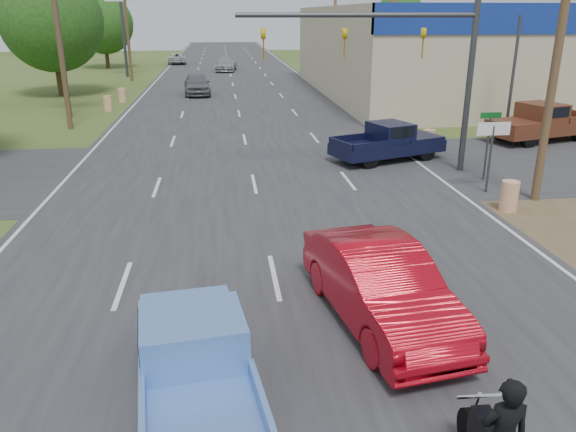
{
  "coord_description": "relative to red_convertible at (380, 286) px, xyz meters",
  "views": [
    {
      "loc": [
        -1.12,
        -4.26,
        6.03
      ],
      "look_at": [
        0.42,
        8.77,
        1.3
      ],
      "focal_mm": 35.0,
      "sensor_mm": 36.0,
      "label": 1
    }
  ],
  "objects": [
    {
      "name": "main_road",
      "position": [
        -1.95,
        34.33,
        -0.82
      ],
      "size": [
        15.0,
        180.0,
        0.02
      ],
      "primitive_type": "cube",
      "color": "#2D2D30",
      "rests_on": "ground"
    },
    {
      "name": "cross_road",
      "position": [
        -1.95,
        12.33,
        -0.82
      ],
      "size": [
        120.0,
        10.0,
        0.02
      ],
      "primitive_type": "cube",
      "color": "#2D2D30",
      "rests_on": "ground"
    },
    {
      "name": "utility_pole_1",
      "position": [
        7.55,
        7.33,
        4.49
      ],
      "size": [
        2.0,
        0.28,
        10.0
      ],
      "color": "#4C3823",
      "rests_on": "ground"
    },
    {
      "name": "utility_pole_2",
      "position": [
        7.55,
        25.33,
        4.49
      ],
      "size": [
        2.0,
        0.28,
        10.0
      ],
      "color": "#4C3823",
      "rests_on": "ground"
    },
    {
      "name": "utility_pole_3",
      "position": [
        7.55,
        43.33,
        4.49
      ],
      "size": [
        2.0,
        0.28,
        10.0
      ],
      "color": "#4C3823",
      "rests_on": "ground"
    },
    {
      "name": "utility_pole_5",
      "position": [
        -11.45,
        22.33,
        4.49
      ],
      "size": [
        2.0,
        0.28,
        10.0
      ],
      "color": "#4C3823",
      "rests_on": "ground"
    },
    {
      "name": "utility_pole_6",
      "position": [
        -11.45,
        46.33,
        4.49
      ],
      "size": [
        2.0,
        0.28,
        10.0
      ],
      "color": "#4C3823",
      "rests_on": "ground"
    },
    {
      "name": "tree_1",
      "position": [
        -15.45,
        36.33,
        4.75
      ],
      "size": [
        7.56,
        7.56,
        9.36
      ],
      "color": "#422D19",
      "rests_on": "ground"
    },
    {
      "name": "tree_2",
      "position": [
        -16.15,
        60.33,
        4.13
      ],
      "size": [
        6.72,
        6.72,
        8.32
      ],
      "color": "#422D19",
      "rests_on": "ground"
    },
    {
      "name": "tree_5",
      "position": [
        28.05,
        89.33,
        5.06
      ],
      "size": [
        7.98,
        7.98,
        9.88
      ],
      "color": "#422D19",
      "rests_on": "ground"
    },
    {
      "name": "tree_6",
      "position": [
        -31.95,
        89.33,
        5.68
      ],
      "size": [
        8.82,
        8.82,
        10.92
      ],
      "color": "#422D19",
      "rests_on": "ground"
    },
    {
      "name": "barrel_0",
      "position": [
        6.05,
        6.33,
        -0.33
      ],
      "size": [
        0.56,
        0.56,
        1.0
      ],
      "primitive_type": "cylinder",
      "color": "orange",
      "rests_on": "ground"
    },
    {
      "name": "barrel_1",
      "position": [
        6.45,
        14.83,
        -0.33
      ],
      "size": [
        0.56,
        0.56,
        1.0
      ],
      "primitive_type": "cylinder",
      "color": "orange",
      "rests_on": "ground"
    },
    {
      "name": "barrel_2",
      "position": [
        -10.45,
        28.33,
        -0.33
      ],
      "size": [
        0.56,
        0.56,
        1.0
      ],
      "primitive_type": "cylinder",
      "color": "orange",
      "rests_on": "ground"
    },
    {
      "name": "barrel_3",
      "position": [
        -10.15,
        32.33,
        -0.33
      ],
      "size": [
        0.56,
        0.56,
        1.0
      ],
      "primitive_type": "cylinder",
      "color": "orange",
      "rests_on": "ground"
    },
    {
      "name": "pole_sign_left_far",
      "position": [
        -12.45,
        50.33,
        6.34
      ],
      "size": [
        3.0,
        0.35,
        9.2
      ],
      "color": "#3F3F44",
      "rests_on": "ground"
    },
    {
      "name": "lane_sign",
      "position": [
        6.25,
        8.33,
        1.08
      ],
      "size": [
        1.2,
        0.08,
        2.52
      ],
      "color": "#3F3F44",
      "rests_on": "ground"
    },
    {
      "name": "street_name_sign",
      "position": [
        6.85,
        9.83,
        0.78
      ],
      "size": [
        0.8,
        0.08,
        2.61
      ],
      "color": "#3F3F44",
      "rests_on": "ground"
    },
    {
      "name": "signal_mast",
      "position": [
        3.87,
        11.33,
        3.98
      ],
      "size": [
        9.12,
        0.4,
        7.0
      ],
      "color": "#3F3F44",
      "rests_on": "ground"
    },
    {
      "name": "red_convertible",
      "position": [
        0.0,
        0.0,
        0.0
      ],
      "size": [
        2.55,
        5.23,
        1.65
      ],
      "primitive_type": "imported",
      "rotation": [
        0.0,
        0.0,
        0.17
      ],
      "color": "#AD0815",
      "rests_on": "ground"
    },
    {
      "name": "blue_pickup",
      "position": [
        -3.67,
        -2.0,
        -0.05
      ],
      "size": [
        2.35,
        4.8,
        1.53
      ],
      "rotation": [
        0.0,
        0.0,
        0.13
      ],
      "color": "black",
      "rests_on": "ground"
    },
    {
      "name": "navy_pickup",
      "position": [
        4.15,
        13.35,
        0.0
      ],
      "size": [
        5.3,
        3.49,
        1.64
      ],
      "rotation": [
        0.0,
        0.0,
        -1.22
      ],
      "color": "black",
      "rests_on": "ground"
    },
    {
      "name": "brown_pickup",
      "position": [
        12.72,
        16.29,
        0.13
      ],
      "size": [
        6.07,
        3.74,
        1.89
      ],
      "rotation": [
        0.0,
        0.0,
        1.86
      ],
      "color": "black",
      "rests_on": "ground"
    },
    {
      "name": "distant_car_grey",
      "position": [
        -4.9,
        35.62,
        0.01
      ],
      "size": [
        2.29,
        5.04,
        1.68
      ],
      "primitive_type": "imported",
      "rotation": [
        0.0,
        0.0,
        0.06
      ],
      "color": "slate",
      "rests_on": "ground"
    },
    {
      "name": "distant_car_silver",
      "position": [
        -2.34,
        55.08,
        -0.07
      ],
      "size": [
        2.73,
        5.43,
        1.51
      ],
      "primitive_type": "imported",
      "rotation": [
        0.0,
        0.0,
        -0.12
      ],
      "color": "#A4A3A8",
      "rests_on": "ground"
    },
    {
      "name": "distant_car_white",
      "position": [
        -8.45,
        65.63,
        -0.14
      ],
      "size": [
        2.66,
        5.1,
        1.37
      ],
      "primitive_type": "imported",
      "rotation": [
        0.0,
        0.0,
        3.22
      ],
      "color": "#B8B8B8",
      "rests_on": "ground"
    }
  ]
}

